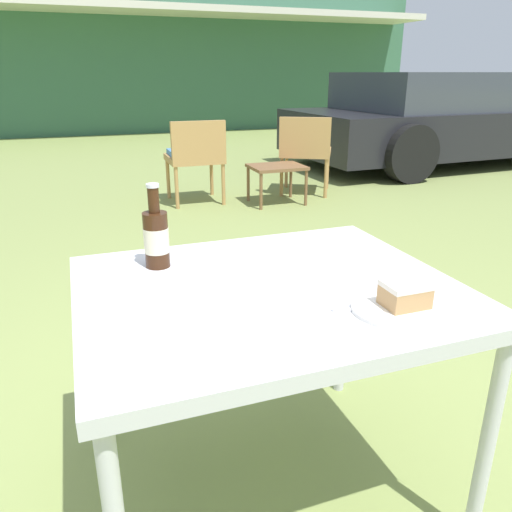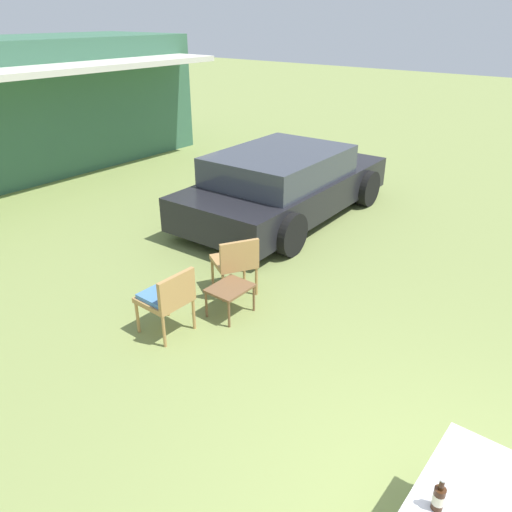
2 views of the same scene
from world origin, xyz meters
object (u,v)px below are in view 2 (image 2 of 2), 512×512
parked_car (284,184)px  wicker_chair_plain (236,260)px  garden_side_table (230,290)px  patio_table (489,507)px  wicker_chair_cushioned (167,296)px  cola_bottle_near (439,498)px

parked_car → wicker_chair_plain: size_ratio=5.51×
garden_side_table → patio_table: patio_table is taller
wicker_chair_cushioned → cola_bottle_near: 3.51m
cola_bottle_near → wicker_chair_plain: bearing=58.3°
wicker_chair_cushioned → patio_table: 3.69m
wicker_chair_cushioned → parked_car: bearing=-163.2°
parked_car → wicker_chair_cushioned: 3.98m
parked_car → patio_table: size_ratio=4.45×
wicker_chair_plain → patio_table: (-1.82, -3.61, 0.14)m
wicker_chair_plain → cola_bottle_near: bearing=87.9°
garden_side_table → parked_car: bearing=24.5°
patio_table → garden_side_table: bearing=67.4°
patio_table → cola_bottle_near: (-0.25, 0.24, 0.15)m
wicker_chair_cushioned → garden_side_table: 0.81m
wicker_chair_cushioned → garden_side_table: size_ratio=1.57×
wicker_chair_cushioned → cola_bottle_near: cola_bottle_near is taller
wicker_chair_cushioned → patio_table: (-0.65, -3.62, 0.14)m
garden_side_table → wicker_chair_plain: bearing=32.7°
parked_car → wicker_chair_plain: (-2.65, -1.13, -0.13)m
wicker_chair_cushioned → garden_side_table: (0.74, -0.29, -0.15)m
parked_car → garden_side_table: 3.40m
patio_table → wicker_chair_plain: bearing=63.2°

